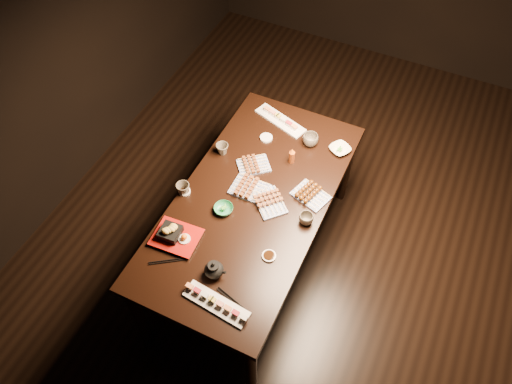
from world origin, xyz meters
TOP-DOWN VIEW (x-y plane):
  - ground at (0.00, 0.00)m, footprint 5.00×5.00m
  - dining_table at (-0.35, -0.30)m, footprint 1.18×1.92m
  - sushi_platter_near at (-0.22, -1.03)m, footprint 0.39×0.15m
  - sushi_platter_far at (-0.48, 0.41)m, footprint 0.41×0.23m
  - yakitori_plate_center at (-0.40, -0.24)m, footprint 0.24×0.17m
  - yakitori_plate_right at (-0.24, -0.29)m, footprint 0.27×0.27m
  - yakitori_plate_left at (-0.47, -0.05)m, footprint 0.25×0.25m
  - tsukune_plate at (-0.03, -0.12)m, footprint 0.26×0.22m
  - edamame_bowl_green at (-0.48, -0.46)m, footprint 0.14×0.14m
  - edamame_bowl_cream at (0.00, 0.32)m, footprint 0.18×0.18m
  - tempura_tray at (-0.64, -0.76)m, footprint 0.29×0.24m
  - teacup_near_left at (-0.77, -0.44)m, footprint 0.12×0.12m
  - teacup_mid_right at (0.01, -0.32)m, footprint 0.12×0.12m
  - teacup_far_left at (-0.71, -0.04)m, footprint 0.09×0.09m
  - teacup_far_right at (-0.20, 0.29)m, footprint 0.13×0.13m
  - teapot at (-0.32, -0.87)m, footprint 0.14×0.14m
  - condiment_bottle at (-0.26, 0.09)m, footprint 0.05×0.05m
  - sauce_dish_west at (-0.77, -0.44)m, footprint 0.10×0.10m
  - sauce_dish_east at (-0.01, -0.16)m, footprint 0.08×0.08m
  - sauce_dish_se at (-0.09, -0.63)m, footprint 0.10×0.10m
  - sauce_dish_nw at (-0.50, 0.21)m, footprint 0.11×0.11m
  - chopsticks_near at (-0.61, -0.91)m, footprint 0.19×0.13m
  - chopsticks_se at (-0.15, -0.97)m, footprint 0.24×0.09m

SIDE VIEW (x-z plane):
  - ground at x=0.00m, z-range 0.00..0.00m
  - dining_table at x=-0.35m, z-range 0.00..0.75m
  - chopsticks_near at x=-0.61m, z-range 0.75..0.76m
  - chopsticks_se at x=-0.15m, z-range 0.75..0.76m
  - sauce_dish_east at x=-0.01m, z-range 0.75..0.76m
  - sauce_dish_west at x=-0.77m, z-range 0.75..0.76m
  - sauce_dish_se at x=-0.09m, z-range 0.75..0.76m
  - sauce_dish_nw at x=-0.50m, z-range 0.75..0.77m
  - edamame_bowl_cream at x=0.00m, z-range 0.75..0.78m
  - edamame_bowl_green at x=-0.48m, z-range 0.75..0.79m
  - sushi_platter_near at x=-0.22m, z-range 0.75..0.80m
  - sushi_platter_far at x=-0.48m, z-range 0.75..0.80m
  - yakitori_plate_left at x=-0.47m, z-range 0.75..0.80m
  - tsukune_plate at x=-0.03m, z-range 0.75..0.81m
  - yakitori_plate_right at x=-0.24m, z-range 0.75..0.81m
  - yakitori_plate_center at x=-0.40m, z-range 0.75..0.81m
  - teacup_mid_right at x=0.01m, z-range 0.75..0.82m
  - teacup_far_left at x=-0.71m, z-range 0.75..0.83m
  - teacup_near_left at x=-0.77m, z-range 0.75..0.83m
  - teacup_far_right at x=-0.20m, z-range 0.75..0.83m
  - tempura_tray at x=-0.64m, z-range 0.75..0.85m
  - teapot at x=-0.32m, z-range 0.75..0.86m
  - condiment_bottle at x=-0.26m, z-range 0.75..0.87m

